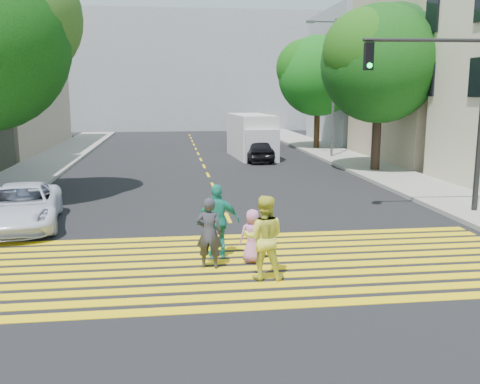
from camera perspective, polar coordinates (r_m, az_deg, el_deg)
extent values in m
plane|color=black|center=(11.37, 1.99, -9.76)|extent=(120.00, 120.00, 0.00)
cube|color=gray|center=(33.42, -19.04, 3.40)|extent=(3.00, 40.00, 0.15)
cube|color=gray|center=(27.76, 14.35, 2.28)|extent=(3.00, 60.00, 0.15)
cube|color=maroon|center=(17.72, -24.12, -2.95)|extent=(0.20, 8.00, 0.16)
cube|color=yellow|center=(10.26, 3.10, -12.04)|extent=(13.40, 0.35, 0.01)
cube|color=yellow|center=(10.77, 2.56, -10.93)|extent=(13.40, 0.35, 0.01)
cube|color=yellow|center=(11.27, 2.07, -9.91)|extent=(13.40, 0.35, 0.01)
cube|color=yellow|center=(11.78, 1.62, -8.98)|extent=(13.40, 0.35, 0.01)
cube|color=yellow|center=(12.29, 1.22, -8.12)|extent=(13.40, 0.35, 0.01)
cube|color=yellow|center=(12.81, 0.85, -7.34)|extent=(13.40, 0.35, 0.01)
cube|color=yellow|center=(13.33, 0.50, -6.61)|extent=(13.40, 0.35, 0.01)
cube|color=yellow|center=(13.85, 0.19, -5.94)|extent=(13.40, 0.35, 0.01)
cube|color=yellow|center=(14.37, -0.10, -5.32)|extent=(13.40, 0.35, 0.01)
cube|color=yellow|center=(14.90, -0.37, -4.74)|extent=(13.40, 0.35, 0.01)
cube|color=yellow|center=(17.06, -1.30, -2.75)|extent=(0.12, 1.40, 0.01)
cube|color=yellow|center=(19.98, -2.23, -0.77)|extent=(0.12, 1.40, 0.01)
cube|color=yellow|center=(22.92, -2.91, 0.71)|extent=(0.12, 1.40, 0.01)
cube|color=yellow|center=(25.87, -3.44, 1.85)|extent=(0.12, 1.40, 0.01)
cube|color=yellow|center=(28.83, -3.86, 2.75)|extent=(0.12, 1.40, 0.01)
cube|color=yellow|center=(31.80, -4.21, 3.49)|extent=(0.12, 1.40, 0.01)
cube|color=yellow|center=(34.78, -4.49, 4.10)|extent=(0.12, 1.40, 0.01)
cube|color=yellow|center=(37.75, -4.73, 4.62)|extent=(0.12, 1.40, 0.01)
cube|color=yellow|center=(40.74, -4.94, 5.06)|extent=(0.12, 1.40, 0.01)
cube|color=yellow|center=(43.72, -5.12, 5.43)|extent=(0.12, 1.40, 0.01)
cube|color=yellow|center=(46.71, -5.27, 5.77)|extent=(0.12, 1.40, 0.01)
cube|color=yellow|center=(49.69, -5.41, 6.06)|extent=(0.12, 1.40, 0.01)
cube|color=tan|center=(33.95, 22.65, 11.62)|extent=(10.00, 10.00, 10.00)
cube|color=gray|center=(43.85, 15.37, 11.65)|extent=(10.00, 10.00, 10.00)
cube|color=gray|center=(58.57, -5.85, 12.61)|extent=(30.00, 8.00, 12.00)
sphere|color=#1D480D|center=(21.23, -22.77, 16.84)|extent=(5.58, 5.58, 4.59)
cylinder|color=black|center=(27.27, 14.30, 5.16)|extent=(0.53, 0.53, 3.00)
sphere|color=black|center=(27.19, 14.68, 13.06)|extent=(6.77, 6.77, 5.65)
sphere|color=black|center=(28.14, 16.34, 14.62)|extent=(5.08, 5.08, 4.23)
sphere|color=#22620C|center=(26.50, 13.18, 14.42)|extent=(4.74, 4.74, 3.95)
cylinder|color=#432A16|center=(37.40, 8.19, 6.66)|extent=(0.49, 0.49, 2.84)
sphere|color=#0F5D16|center=(37.33, 8.33, 12.15)|extent=(6.72, 6.72, 5.41)
sphere|color=#103707|center=(37.63, 10.07, 13.33)|extent=(5.04, 5.04, 4.05)
sphere|color=#0F530B|center=(37.19, 6.86, 13.03)|extent=(4.70, 4.70, 3.78)
imported|color=#2F2F3A|center=(12.11, -3.32, -4.40)|extent=(0.68, 0.53, 1.64)
imported|color=#D6D641|center=(11.41, 2.56, -4.87)|extent=(1.01, 0.85, 1.82)
imported|color=#CB76B2|center=(12.56, 1.35, -4.71)|extent=(0.65, 0.44, 1.27)
imported|color=teal|center=(12.87, -2.40, -3.13)|extent=(1.07, 0.48, 1.80)
imported|color=silver|center=(17.05, -22.28, -1.42)|extent=(2.70, 4.78, 1.26)
imported|color=black|center=(30.89, 1.85, 4.51)|extent=(1.60, 3.86, 1.31)
imported|color=#959EAD|center=(39.41, 0.06, 5.84)|extent=(2.45, 4.64, 1.28)
imported|color=black|center=(38.58, 2.48, 5.76)|extent=(1.79, 4.17, 1.34)
cube|color=silver|center=(32.75, 1.21, 6.00)|extent=(2.46, 5.34, 2.60)
cube|color=#B8B6C0|center=(30.57, 2.17, 4.98)|extent=(2.06, 1.39, 1.87)
cylinder|color=black|center=(30.85, 0.47, 3.97)|extent=(0.31, 0.75, 0.73)
cylinder|color=black|center=(31.24, 3.46, 4.03)|extent=(0.31, 0.75, 0.73)
cylinder|color=black|center=(34.49, -0.84, 4.68)|extent=(0.31, 0.75, 0.73)
cylinder|color=black|center=(34.84, 1.85, 4.73)|extent=(0.31, 0.75, 0.73)
cylinder|color=#252526|center=(17.94, 19.23, 15.05)|extent=(3.94, 0.35, 0.12)
cube|color=black|center=(17.30, 13.56, 13.88)|extent=(0.27, 0.27, 0.83)
sphere|color=#00CA33|center=(17.15, 13.66, 12.99)|extent=(0.17, 0.17, 0.16)
cylinder|color=slate|center=(32.46, 9.95, 10.67)|extent=(0.15, 0.15, 8.10)
cylinder|color=slate|center=(32.43, 8.77, 17.56)|extent=(1.62, 0.21, 0.11)
cube|color=#5C5C5C|center=(32.19, 7.50, 17.56)|extent=(0.46, 0.22, 0.14)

